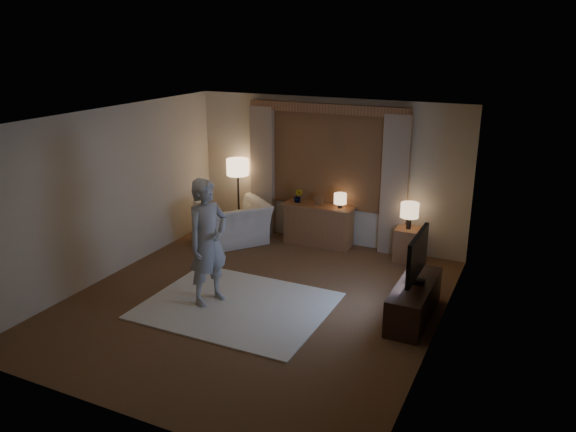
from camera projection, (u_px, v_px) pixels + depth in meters
The scene contains 13 objects.
room at pixel (270, 203), 8.00m from camera, with size 5.04×5.54×2.64m.
rug at pixel (237, 305), 7.85m from camera, with size 2.50×2.00×0.02m, color beige.
sideboard at pixel (318, 226), 10.05m from camera, with size 1.20×0.40×0.70m, color brown.
picture_frame at pixel (319, 202), 9.91m from camera, with size 0.16×0.02×0.20m, color brown.
plant at pixel (298, 196), 10.05m from camera, with size 0.17×0.13×0.30m, color #999999.
table_lamp_sideboard at pixel (340, 199), 9.71m from camera, with size 0.22×0.22×0.30m.
floor_lamp at pixel (238, 171), 10.46m from camera, with size 0.41×0.41×1.42m.
armchair at pixel (233, 223), 10.11m from camera, with size 1.17×1.02×0.76m, color beige.
side_table at pixel (407, 244), 9.36m from camera, with size 0.40×0.40×0.56m, color brown.
table_lamp_side at pixel (410, 211), 9.18m from camera, with size 0.30×0.30×0.44m.
tv_stand at pixel (414, 301), 7.46m from camera, with size 0.45×1.40×0.50m, color black.
tv at pixel (417, 256), 7.26m from camera, with size 0.24×0.97×0.70m.
person at pixel (208, 242), 7.69m from camera, with size 0.65×0.43×1.78m, color #A49F97.
Camera 1 is at (3.52, -6.31, 3.64)m, focal length 35.00 mm.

